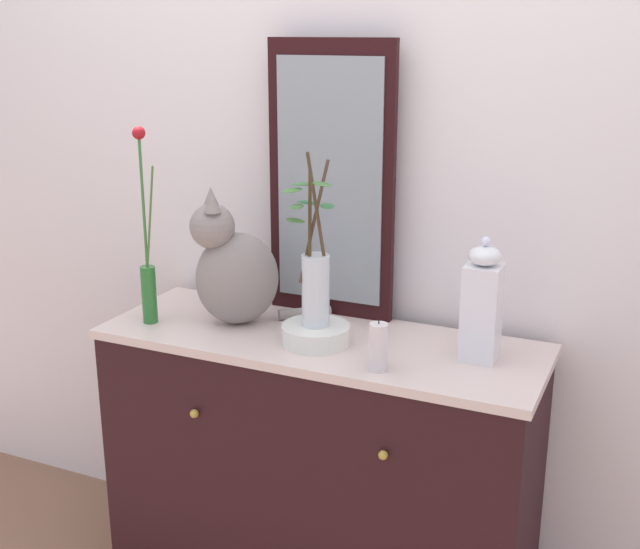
{
  "coord_description": "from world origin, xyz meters",
  "views": [
    {
      "loc": [
        0.86,
        -1.9,
        1.65
      ],
      "look_at": [
        0.0,
        0.0,
        1.02
      ],
      "focal_mm": 45.72,
      "sensor_mm": 36.0,
      "label": 1
    }
  ],
  "objects_px": {
    "mirror_leaning": "(331,182)",
    "vase_glass_clear": "(315,279)",
    "vase_slim_green": "(148,269)",
    "cat_sitting": "(234,269)",
    "bowl_porcelain": "(316,334)",
    "sideboard": "(320,472)",
    "jar_lidded_porcelain": "(482,305)",
    "candle_pillar": "(378,347)"
  },
  "relations": [
    {
      "from": "mirror_leaning",
      "to": "vase_glass_clear",
      "type": "distance_m",
      "value": 0.33
    },
    {
      "from": "cat_sitting",
      "to": "candle_pillar",
      "type": "relative_size",
      "value": 2.92
    },
    {
      "from": "jar_lidded_porcelain",
      "to": "bowl_porcelain",
      "type": "bearing_deg",
      "value": -169.98
    },
    {
      "from": "sideboard",
      "to": "vase_slim_green",
      "type": "relative_size",
      "value": 2.19
    },
    {
      "from": "sideboard",
      "to": "candle_pillar",
      "type": "bearing_deg",
      "value": -33.09
    },
    {
      "from": "vase_glass_clear",
      "to": "candle_pillar",
      "type": "xyz_separation_m",
      "value": [
        0.22,
        -0.1,
        -0.12
      ]
    },
    {
      "from": "mirror_leaning",
      "to": "candle_pillar",
      "type": "relative_size",
      "value": 5.88
    },
    {
      "from": "mirror_leaning",
      "to": "jar_lidded_porcelain",
      "type": "xyz_separation_m",
      "value": [
        0.49,
        -0.17,
        -0.25
      ]
    },
    {
      "from": "vase_glass_clear",
      "to": "jar_lidded_porcelain",
      "type": "distance_m",
      "value": 0.44
    },
    {
      "from": "mirror_leaning",
      "to": "sideboard",
      "type": "bearing_deg",
      "value": -74.34
    },
    {
      "from": "bowl_porcelain",
      "to": "jar_lidded_porcelain",
      "type": "height_order",
      "value": "jar_lidded_porcelain"
    },
    {
      "from": "sideboard",
      "to": "vase_slim_green",
      "type": "xyz_separation_m",
      "value": [
        -0.49,
        -0.09,
        0.58
      ]
    },
    {
      "from": "mirror_leaning",
      "to": "cat_sitting",
      "type": "distance_m",
      "value": 0.37
    },
    {
      "from": "vase_slim_green",
      "to": "vase_glass_clear",
      "type": "height_order",
      "value": "vase_slim_green"
    },
    {
      "from": "cat_sitting",
      "to": "vase_glass_clear",
      "type": "bearing_deg",
      "value": -10.16
    },
    {
      "from": "jar_lidded_porcelain",
      "to": "candle_pillar",
      "type": "relative_size",
      "value": 2.41
    },
    {
      "from": "vase_glass_clear",
      "to": "vase_slim_green",
      "type": "bearing_deg",
      "value": -174.98
    },
    {
      "from": "vase_slim_green",
      "to": "vase_glass_clear",
      "type": "bearing_deg",
      "value": 5.02
    },
    {
      "from": "mirror_leaning",
      "to": "vase_glass_clear",
      "type": "xyz_separation_m",
      "value": [
        0.06,
        -0.24,
        -0.21
      ]
    },
    {
      "from": "mirror_leaning",
      "to": "vase_glass_clear",
      "type": "relative_size",
      "value": 1.69
    },
    {
      "from": "jar_lidded_porcelain",
      "to": "candle_pillar",
      "type": "distance_m",
      "value": 0.29
    },
    {
      "from": "cat_sitting",
      "to": "candle_pillar",
      "type": "distance_m",
      "value": 0.52
    },
    {
      "from": "mirror_leaning",
      "to": "cat_sitting",
      "type": "relative_size",
      "value": 2.01
    },
    {
      "from": "cat_sitting",
      "to": "bowl_porcelain",
      "type": "xyz_separation_m",
      "value": [
        0.28,
        -0.05,
        -0.13
      ]
    },
    {
      "from": "vase_slim_green",
      "to": "vase_glass_clear",
      "type": "distance_m",
      "value": 0.5
    },
    {
      "from": "jar_lidded_porcelain",
      "to": "mirror_leaning",
      "type": "bearing_deg",
      "value": 161.0
    },
    {
      "from": "vase_glass_clear",
      "to": "jar_lidded_porcelain",
      "type": "bearing_deg",
      "value": 10.05
    },
    {
      "from": "vase_slim_green",
      "to": "candle_pillar",
      "type": "height_order",
      "value": "vase_slim_green"
    },
    {
      "from": "mirror_leaning",
      "to": "jar_lidded_porcelain",
      "type": "height_order",
      "value": "mirror_leaning"
    },
    {
      "from": "vase_glass_clear",
      "to": "cat_sitting",
      "type": "bearing_deg",
      "value": 169.84
    },
    {
      "from": "vase_slim_green",
      "to": "jar_lidded_porcelain",
      "type": "height_order",
      "value": "vase_slim_green"
    },
    {
      "from": "cat_sitting",
      "to": "vase_slim_green",
      "type": "relative_size",
      "value": 0.7
    },
    {
      "from": "sideboard",
      "to": "mirror_leaning",
      "type": "distance_m",
      "value": 0.84
    },
    {
      "from": "bowl_porcelain",
      "to": "candle_pillar",
      "type": "bearing_deg",
      "value": -24.67
    },
    {
      "from": "mirror_leaning",
      "to": "vase_slim_green",
      "type": "distance_m",
      "value": 0.57
    },
    {
      "from": "vase_glass_clear",
      "to": "sideboard",
      "type": "bearing_deg",
      "value": 97.59
    },
    {
      "from": "mirror_leaning",
      "to": "bowl_porcelain",
      "type": "distance_m",
      "value": 0.45
    },
    {
      "from": "mirror_leaning",
      "to": "bowl_porcelain",
      "type": "relative_size",
      "value": 4.28
    },
    {
      "from": "vase_glass_clear",
      "to": "candle_pillar",
      "type": "height_order",
      "value": "vase_glass_clear"
    },
    {
      "from": "sideboard",
      "to": "cat_sitting",
      "type": "bearing_deg",
      "value": 179.64
    },
    {
      "from": "vase_slim_green",
      "to": "bowl_porcelain",
      "type": "height_order",
      "value": "vase_slim_green"
    },
    {
      "from": "cat_sitting",
      "to": "jar_lidded_porcelain",
      "type": "xyz_separation_m",
      "value": [
        0.7,
        0.03,
        -0.01
      ]
    }
  ]
}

